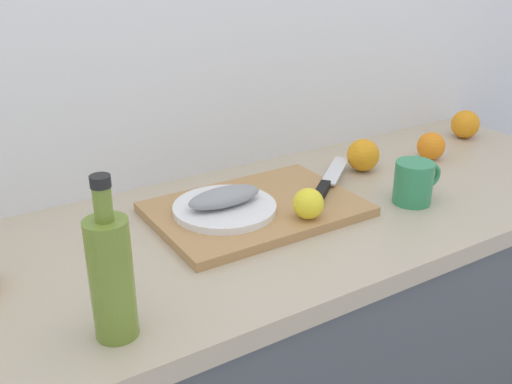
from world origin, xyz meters
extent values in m
cube|color=white|center=(0.00, 0.33, 1.25)|extent=(3.20, 0.05, 2.50)
cube|color=#B7A88E|center=(0.00, 0.00, 0.88)|extent=(2.00, 0.60, 0.04)
cube|color=tan|center=(0.08, 0.04, 0.91)|extent=(0.43, 0.30, 0.02)
cylinder|color=white|center=(0.01, 0.05, 0.93)|extent=(0.21, 0.21, 0.01)
ellipsoid|color=gray|center=(0.01, 0.05, 0.95)|extent=(0.16, 0.07, 0.04)
cube|color=silver|center=(0.34, 0.09, 0.93)|extent=(0.16, 0.14, 0.00)
cube|color=black|center=(0.23, 0.00, 0.93)|extent=(0.10, 0.09, 0.02)
sphere|color=yellow|center=(0.14, -0.07, 0.95)|extent=(0.06, 0.06, 0.06)
cylinder|color=olive|center=(-0.31, -0.20, 0.99)|extent=(0.06, 0.06, 0.19)
cylinder|color=olive|center=(-0.31, -0.20, 1.11)|extent=(0.03, 0.03, 0.05)
cylinder|color=black|center=(-0.31, -0.20, 1.15)|extent=(0.03, 0.03, 0.02)
cylinder|color=#338C59|center=(0.41, -0.10, 0.95)|extent=(0.08, 0.08, 0.09)
torus|color=#338C59|center=(0.46, -0.10, 0.95)|extent=(0.06, 0.01, 0.06)
sphere|color=orange|center=(0.87, 0.15, 0.94)|extent=(0.08, 0.08, 0.08)
sphere|color=orange|center=(0.44, 0.11, 0.94)|extent=(0.08, 0.08, 0.08)
sphere|color=orange|center=(0.65, 0.07, 0.94)|extent=(0.07, 0.07, 0.07)
camera|label=1|loc=(-0.51, -0.92, 1.45)|focal=41.33mm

